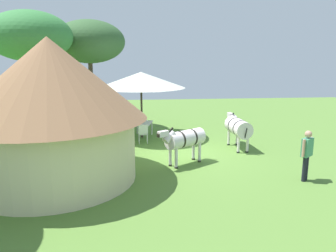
{
  "coord_description": "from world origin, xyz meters",
  "views": [
    {
      "loc": [
        -12.63,
        1.99,
        3.95
      ],
      "look_at": [
        1.14,
        0.59,
        1.0
      ],
      "focal_mm": 34.56,
      "sensor_mm": 36.0,
      "label": 1
    }
  ],
  "objects_px": {
    "shade_umbrella": "(141,80)",
    "standing_watcher": "(307,151)",
    "patio_chair_near_hut": "(143,133)",
    "acacia_tree_far_lawn": "(30,36)",
    "acacia_tree_right_background": "(89,42)",
    "thatched_hut": "(52,106)",
    "zebra_by_umbrella": "(184,139)",
    "guest_beside_umbrella": "(103,120)",
    "patio_chair_east_end": "(141,122)",
    "patio_dining_table": "(142,124)",
    "zebra_nearest_camera": "(238,127)"
  },
  "relations": [
    {
      "from": "patio_chair_near_hut",
      "to": "patio_chair_east_end",
      "type": "relative_size",
      "value": 1.0
    },
    {
      "from": "patio_chair_near_hut",
      "to": "acacia_tree_right_background",
      "type": "height_order",
      "value": "acacia_tree_right_background"
    },
    {
      "from": "thatched_hut",
      "to": "acacia_tree_right_background",
      "type": "relative_size",
      "value": 1.02
    },
    {
      "from": "patio_chair_east_end",
      "to": "zebra_nearest_camera",
      "type": "xyz_separation_m",
      "value": [
        -3.7,
        -4.17,
        0.44
      ]
    },
    {
      "from": "standing_watcher",
      "to": "patio_chair_near_hut",
      "type": "bearing_deg",
      "value": 97.51
    },
    {
      "from": "guest_beside_umbrella",
      "to": "acacia_tree_far_lawn",
      "type": "xyz_separation_m",
      "value": [
        0.36,
        3.16,
        3.9
      ]
    },
    {
      "from": "guest_beside_umbrella",
      "to": "patio_dining_table",
      "type": "bearing_deg",
      "value": -178.33
    },
    {
      "from": "acacia_tree_far_lawn",
      "to": "acacia_tree_right_background",
      "type": "relative_size",
      "value": 1.02
    },
    {
      "from": "thatched_hut",
      "to": "standing_watcher",
      "type": "xyz_separation_m",
      "value": [
        -0.92,
        -8.07,
        -1.45
      ]
    },
    {
      "from": "standing_watcher",
      "to": "acacia_tree_right_background",
      "type": "bearing_deg",
      "value": 94.78
    },
    {
      "from": "patio_dining_table",
      "to": "acacia_tree_right_background",
      "type": "bearing_deg",
      "value": 49.11
    },
    {
      "from": "patio_dining_table",
      "to": "thatched_hut",
      "type": "bearing_deg",
      "value": 152.03
    },
    {
      "from": "thatched_hut",
      "to": "standing_watcher",
      "type": "distance_m",
      "value": 8.25
    },
    {
      "from": "patio_dining_table",
      "to": "standing_watcher",
      "type": "xyz_separation_m",
      "value": [
        -6.43,
        -5.14,
        0.35
      ]
    },
    {
      "from": "acacia_tree_far_lawn",
      "to": "acacia_tree_right_background",
      "type": "xyz_separation_m",
      "value": [
        2.41,
        -2.33,
        -0.13
      ]
    },
    {
      "from": "thatched_hut",
      "to": "patio_chair_east_end",
      "type": "relative_size",
      "value": 6.68
    },
    {
      "from": "zebra_nearest_camera",
      "to": "zebra_by_umbrella",
      "type": "distance_m",
      "value": 3.28
    },
    {
      "from": "acacia_tree_right_background",
      "to": "shade_umbrella",
      "type": "bearing_deg",
      "value": -130.89
    },
    {
      "from": "patio_chair_near_hut",
      "to": "acacia_tree_far_lawn",
      "type": "distance_m",
      "value": 6.78
    },
    {
      "from": "acacia_tree_right_background",
      "to": "standing_watcher",
      "type": "bearing_deg",
      "value": -138.2
    },
    {
      "from": "standing_watcher",
      "to": "patio_chair_east_end",
      "type": "bearing_deg",
      "value": 86.98
    },
    {
      "from": "guest_beside_umbrella",
      "to": "zebra_by_umbrella",
      "type": "distance_m",
      "value": 5.17
    },
    {
      "from": "shade_umbrella",
      "to": "thatched_hut",
      "type": "bearing_deg",
      "value": 152.03
    },
    {
      "from": "thatched_hut",
      "to": "standing_watcher",
      "type": "bearing_deg",
      "value": -96.52
    },
    {
      "from": "thatched_hut",
      "to": "acacia_tree_right_background",
      "type": "distance_m",
      "value": 8.18
    },
    {
      "from": "zebra_nearest_camera",
      "to": "zebra_by_umbrella",
      "type": "height_order",
      "value": "zebra_by_umbrella"
    },
    {
      "from": "patio_dining_table",
      "to": "acacia_tree_far_lawn",
      "type": "distance_m",
      "value": 6.56
    },
    {
      "from": "shade_umbrella",
      "to": "zebra_by_umbrella",
      "type": "height_order",
      "value": "shade_umbrella"
    },
    {
      "from": "shade_umbrella",
      "to": "guest_beside_umbrella",
      "type": "height_order",
      "value": "shade_umbrella"
    },
    {
      "from": "zebra_by_umbrella",
      "to": "acacia_tree_right_background",
      "type": "height_order",
      "value": "acacia_tree_right_background"
    },
    {
      "from": "patio_chair_near_hut",
      "to": "standing_watcher",
      "type": "xyz_separation_m",
      "value": [
        -5.2,
        -5.11,
        0.49
      ]
    },
    {
      "from": "acacia_tree_right_background",
      "to": "thatched_hut",
      "type": "bearing_deg",
      "value": 178.33
    },
    {
      "from": "patio_dining_table",
      "to": "zebra_by_umbrella",
      "type": "xyz_separation_m",
      "value": [
        -4.38,
        -1.48,
        0.31
      ]
    },
    {
      "from": "acacia_tree_far_lawn",
      "to": "shade_umbrella",
      "type": "bearing_deg",
      "value": -89.18
    },
    {
      "from": "shade_umbrella",
      "to": "standing_watcher",
      "type": "height_order",
      "value": "shade_umbrella"
    },
    {
      "from": "zebra_nearest_camera",
      "to": "zebra_by_umbrella",
      "type": "relative_size",
      "value": 1.21
    },
    {
      "from": "patio_dining_table",
      "to": "patio_chair_near_hut",
      "type": "distance_m",
      "value": 1.24
    },
    {
      "from": "guest_beside_umbrella",
      "to": "acacia_tree_right_background",
      "type": "bearing_deg",
      "value": -84.53
    },
    {
      "from": "shade_umbrella",
      "to": "patio_chair_east_end",
      "type": "xyz_separation_m",
      "value": [
        1.23,
        0.03,
        -2.35
      ]
    },
    {
      "from": "zebra_by_umbrella",
      "to": "guest_beside_umbrella",
      "type": "bearing_deg",
      "value": 6.79
    },
    {
      "from": "acacia_tree_far_lawn",
      "to": "patio_chair_east_end",
      "type": "bearing_deg",
      "value": -75.34
    },
    {
      "from": "zebra_by_umbrella",
      "to": "acacia_tree_far_lawn",
      "type": "bearing_deg",
      "value": 23.03
    },
    {
      "from": "patio_chair_near_hut",
      "to": "acacia_tree_right_background",
      "type": "distance_m",
      "value": 6.17
    },
    {
      "from": "acacia_tree_far_lawn",
      "to": "zebra_by_umbrella",
      "type": "bearing_deg",
      "value": -123.52
    },
    {
      "from": "thatched_hut",
      "to": "shade_umbrella",
      "type": "xyz_separation_m",
      "value": [
        5.51,
        -2.93,
        0.41
      ]
    },
    {
      "from": "guest_beside_umbrella",
      "to": "zebra_by_umbrella",
      "type": "bearing_deg",
      "value": 118.95
    },
    {
      "from": "patio_chair_near_hut",
      "to": "acacia_tree_far_lawn",
      "type": "xyz_separation_m",
      "value": [
        1.16,
        5.05,
        4.36
      ]
    },
    {
      "from": "zebra_by_umbrella",
      "to": "patio_dining_table",
      "type": "bearing_deg",
      "value": -14.81
    },
    {
      "from": "thatched_hut",
      "to": "patio_chair_east_end",
      "type": "xyz_separation_m",
      "value": [
        6.74,
        -2.9,
        -1.93
      ]
    },
    {
      "from": "zebra_by_umbrella",
      "to": "acacia_tree_right_background",
      "type": "distance_m",
      "value": 8.76
    }
  ]
}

